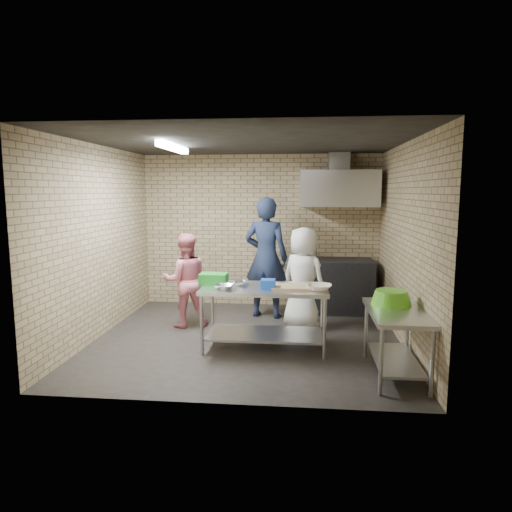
{
  "coord_description": "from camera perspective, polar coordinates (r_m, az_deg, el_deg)",
  "views": [
    {
      "loc": [
        0.74,
        -6.18,
        2.06
      ],
      "look_at": [
        0.1,
        0.2,
        1.15
      ],
      "focal_mm": 32.28,
      "sensor_mm": 36.0,
      "label": 1
    }
  ],
  "objects": [
    {
      "name": "cutting_board",
      "position": [
        5.98,
        4.43,
        -3.82
      ],
      "size": [
        0.5,
        0.38,
        0.03
      ],
      "primitive_type": "cube",
      "color": "tan",
      "rests_on": "prep_table"
    },
    {
      "name": "green_basin",
      "position": [
        5.57,
        16.41,
        -4.96
      ],
      "size": [
        0.46,
        0.46,
        0.17
      ],
      "primitive_type": null,
      "color": "#59C626",
      "rests_on": "side_counter"
    },
    {
      "name": "woman_white",
      "position": [
        6.91,
        5.87,
        -2.77
      ],
      "size": [
        0.89,
        0.83,
        1.53
      ],
      "primitive_type": "imported",
      "rotation": [
        0.0,
        0.0,
        2.52
      ],
      "color": "white",
      "rests_on": "floor"
    },
    {
      "name": "man_navy",
      "position": [
        7.48,
        1.27,
        -0.2
      ],
      "size": [
        0.8,
        0.61,
        1.97
      ],
      "primitive_type": "imported",
      "rotation": [
        0.0,
        0.0,
        2.93
      ],
      "color": "#151835",
      "rests_on": "floor"
    },
    {
      "name": "side_counter",
      "position": [
        5.46,
        16.91,
        -10.26
      ],
      "size": [
        0.6,
        1.2,
        0.75
      ],
      "primitive_type": "cube",
      "color": "silver",
      "rests_on": "floor"
    },
    {
      "name": "mixing_bowl_b",
      "position": [
        6.09,
        -1.69,
        -3.41
      ],
      "size": [
        0.21,
        0.21,
        0.06
      ],
      "primitive_type": "imported",
      "rotation": [
        0.0,
        0.0,
        -0.1
      ],
      "color": "#BBBDC2",
      "rests_on": "prep_table"
    },
    {
      "name": "left_wall",
      "position": [
        6.84,
        -18.85,
        1.68
      ],
      "size": [
        0.06,
        4.0,
        2.7
      ],
      "primitive_type": "cube",
      "color": "tan",
      "rests_on": "ground"
    },
    {
      "name": "blue_tub",
      "position": [
        5.9,
        1.5,
        -3.49
      ],
      "size": [
        0.18,
        0.18,
        0.12
      ],
      "primitive_type": "cube",
      "color": "blue",
      "rests_on": "prep_table"
    },
    {
      "name": "prep_table",
      "position": [
        6.11,
        1.08,
        -7.6
      ],
      "size": [
        1.63,
        0.82,
        0.82
      ],
      "primitive_type": "cube",
      "color": "silver",
      "rests_on": "floor"
    },
    {
      "name": "right_wall",
      "position": [
        6.37,
        18.02,
        1.28
      ],
      "size": [
        0.06,
        4.0,
        2.7
      ],
      "primitive_type": "cube",
      "color": "tan",
      "rests_on": "ground"
    },
    {
      "name": "hood_duct",
      "position": [
        8.07,
        10.25,
        11.42
      ],
      "size": [
        0.35,
        0.3,
        0.3
      ],
      "primitive_type": "cube",
      "color": "#A5A8AD",
      "rests_on": "back_wall"
    },
    {
      "name": "bottle_green",
      "position": [
        8.14,
        13.31,
        7.54
      ],
      "size": [
        0.06,
        0.06,
        0.15
      ],
      "primitive_type": "cylinder",
      "color": "green",
      "rests_on": "wall_shelf"
    },
    {
      "name": "range_hood",
      "position": [
        7.91,
        10.25,
        8.23
      ],
      "size": [
        1.3,
        0.6,
        0.6
      ],
      "primitive_type": "cube",
      "color": "silver",
      "rests_on": "back_wall"
    },
    {
      "name": "floor",
      "position": [
        6.56,
        -1.06,
        -10.23
      ],
      "size": [
        4.2,
        4.2,
        0.0
      ],
      "primitive_type": "plane",
      "color": "black",
      "rests_on": "ground"
    },
    {
      "name": "fluorescent_fixture",
      "position": [
        6.45,
        -10.22,
        13.11
      ],
      "size": [
        0.1,
        1.25,
        0.08
      ],
      "primitive_type": "cube",
      "color": "white",
      "rests_on": "ceiling"
    },
    {
      "name": "wall_shelf",
      "position": [
        8.13,
        12.24,
        6.9
      ],
      "size": [
        0.8,
        0.2,
        0.04
      ],
      "primitive_type": "cube",
      "color": "#3F2B19",
      "rests_on": "back_wall"
    },
    {
      "name": "woman_pink",
      "position": [
        7.07,
        -8.74,
        -3.0
      ],
      "size": [
        0.84,
        0.75,
        1.43
      ],
      "primitive_type": "imported",
      "rotation": [
        0.0,
        0.0,
        3.5
      ],
      "color": "#D6717F",
      "rests_on": "floor"
    },
    {
      "name": "green_crate",
      "position": [
        6.21,
        -5.27,
        -2.82
      ],
      "size": [
        0.36,
        0.27,
        0.15
      ],
      "primitive_type": "cube",
      "color": "#1B9422",
      "rests_on": "prep_table"
    },
    {
      "name": "ceiling",
      "position": [
        6.26,
        -1.13,
        13.94
      ],
      "size": [
        4.2,
        4.2,
        0.0
      ],
      "primitive_type": "plane",
      "rotation": [
        3.14,
        0.0,
        0.0
      ],
      "color": "black",
      "rests_on": "ground"
    },
    {
      "name": "front_wall",
      "position": [
        4.31,
        -4.23,
        -1.43
      ],
      "size": [
        4.2,
        0.06,
        2.7
      ],
      "primitive_type": "cube",
      "color": "tan",
      "rests_on": "ground"
    },
    {
      "name": "ceramic_bowl",
      "position": [
        5.85,
        7.84,
        -3.88
      ],
      "size": [
        0.34,
        0.34,
        0.08
      ],
      "primitive_type": "imported",
      "rotation": [
        0.0,
        0.0,
        -0.1
      ],
      "color": "beige",
      "rests_on": "prep_table"
    },
    {
      "name": "mixing_bowl_a",
      "position": [
        5.88,
        -3.94,
        -3.84
      ],
      "size": [
        0.28,
        0.28,
        0.06
      ],
      "primitive_type": "imported",
      "rotation": [
        0.0,
        0.0,
        -0.1
      ],
      "color": "#B2B4B9",
      "rests_on": "prep_table"
    },
    {
      "name": "stove",
      "position": [
        8.02,
        9.98,
        -3.63
      ],
      "size": [
        1.2,
        0.7,
        0.9
      ],
      "primitive_type": "cube",
      "color": "black",
      "rests_on": "floor"
    },
    {
      "name": "bottle_red",
      "position": [
        8.1,
        10.49,
        7.72
      ],
      "size": [
        0.07,
        0.07,
        0.18
      ],
      "primitive_type": "cylinder",
      "color": "#B22619",
      "rests_on": "wall_shelf"
    },
    {
      "name": "back_wall",
      "position": [
        8.25,
        0.55,
        3.13
      ],
      "size": [
        4.2,
        0.06,
        2.7
      ],
      "primitive_type": "cube",
      "color": "tan",
      "rests_on": "ground"
    }
  ]
}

